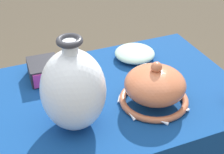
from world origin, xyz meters
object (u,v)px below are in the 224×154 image
at_px(mosaic_tile_box, 44,70).
at_px(vase_dome_bell, 155,87).
at_px(bowl_shallow_celadon, 135,53).
at_px(vase_tall_bulbous, 73,90).

bearing_deg(mosaic_tile_box, vase_dome_bell, -40.01).
xyz_separation_m(vase_dome_bell, bowl_shallow_celadon, (0.07, 0.30, -0.04)).
distance_m(vase_dome_bell, mosaic_tile_box, 0.43).
bearing_deg(mosaic_tile_box, bowl_shallow_celadon, 3.52).
height_order(mosaic_tile_box, bowl_shallow_celadon, mosaic_tile_box).
relative_size(vase_dome_bell, bowl_shallow_celadon, 1.51).
bearing_deg(bowl_shallow_celadon, vase_tall_bulbous, -139.30).
bearing_deg(bowl_shallow_celadon, mosaic_tile_box, -179.56).
relative_size(vase_dome_bell, mosaic_tile_box, 1.78).
distance_m(vase_tall_bulbous, bowl_shallow_celadon, 0.48).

